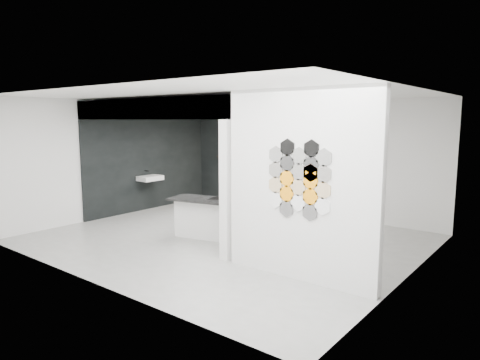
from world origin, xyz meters
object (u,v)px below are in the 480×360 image
Objects in this scene: glass_bowl at (306,159)px; glass_vase at (306,159)px; partition_panel at (300,186)px; kettle at (292,158)px; kitchen_island at (209,217)px; stockpot at (222,153)px; wall_basin at (150,178)px; bottle_dark at (247,155)px; utensil_cup at (233,155)px.

glass_bowl is 1.29× the size of glass_vase.
partition_panel is 18.15× the size of kettle.
stockpot reaches higher than kitchen_island.
stockpot is at bearing 180.00° from glass_bowl.
kitchen_island is (2.92, -0.97, -0.44)m from wall_basin.
partition_panel is 4.39m from glass_bowl.
stockpot is at bearing 113.68° from kitchen_island.
kitchen_island is at bearing -53.73° from stockpot.
stockpot reaches higher than glass_bowl.
partition_panel reaches higher than bottle_dark.
wall_basin is at bearing -127.51° from bottle_dark.
kitchen_island is 3.67m from utensil_cup.
kettle reaches higher than utensil_cup.
glass_vase is 2.30m from utensil_cup.
bottle_dark is at bearing 0.00° from stockpot.
bottle_dark is (-1.33, 3.03, 0.99)m from kitchen_island.
stockpot reaches higher than glass_vase.
stockpot is at bearing 71.52° from wall_basin.
stockpot is at bearing 180.00° from glass_vase.
utensil_cup is at bearing 180.00° from glass_bowl.
partition_panel reaches higher than kettle.
kettle is 0.42m from glass_vase.
glass_vase is at bearing 68.52° from kitchen_island.
kettle is 1.89m from utensil_cup.
glass_bowl is 1.80m from bottle_dark.
glass_bowl reaches higher than utensil_cup.
kitchen_island is 3.22m from glass_vase.
stockpot reaches higher than utensil_cup.
utensil_cup is at bearing -175.82° from kettle.
kitchen_island is 10.47× the size of kettle.
wall_basin is 2.25m from stockpot.
glass_bowl reaches higher than kitchen_island.
wall_basin is at bearing -117.77° from utensil_cup.
kitchen_island is at bearing -86.91° from kettle.
glass_bowl is at bearing 31.35° from wall_basin.
partition_panel reaches higher than wall_basin.
partition_panel is 22.45× the size of glass_vase.
kettle is 1.01× the size of bottle_dark.
glass_vase is (2.70, 0.00, -0.03)m from stockpot.
partition_panel is 17.43× the size of glass_bowl.
glass_vase is (3.39, 2.07, 0.53)m from wall_basin.
wall_basin is 2.66m from bottle_dark.
stockpot is at bearing -175.82° from kettle.
kitchen_island reaches higher than wall_basin.
wall_basin is 3.73× the size of glass_bowl.
stockpot is at bearing 180.00° from bottle_dark.
kettle is at bearing 180.00° from glass_bowl.
glass_bowl is 2.30m from utensil_cup.
wall_basin is 2.39m from utensil_cup.
utensil_cup is (1.09, 2.07, 0.51)m from wall_basin.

